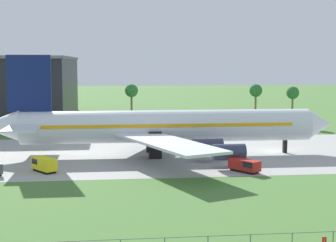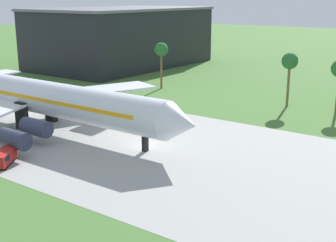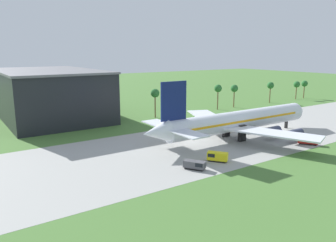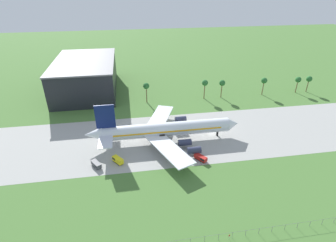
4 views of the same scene
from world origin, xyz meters
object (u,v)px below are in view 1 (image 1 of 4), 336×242
(jet_airliner, at_px, (161,127))
(terminal_building, at_px, (14,88))
(catering_van, at_px, (44,164))
(fuel_truck, at_px, (245,165))

(jet_airliner, xyz_separation_m, terminal_building, (-40.28, 68.25, 4.28))
(jet_airliner, bearing_deg, catering_van, -147.58)
(jet_airliner, bearing_deg, fuel_truck, -54.48)
(catering_van, height_order, terminal_building, terminal_building)
(jet_airliner, bearing_deg, terminal_building, 120.55)
(fuel_truck, bearing_deg, terminal_building, 121.59)
(jet_airliner, distance_m, fuel_truck, 21.45)
(fuel_truck, height_order, terminal_building, terminal_building)
(jet_airliner, relative_size, fuel_truck, 12.13)
(fuel_truck, relative_size, catering_van, 1.07)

